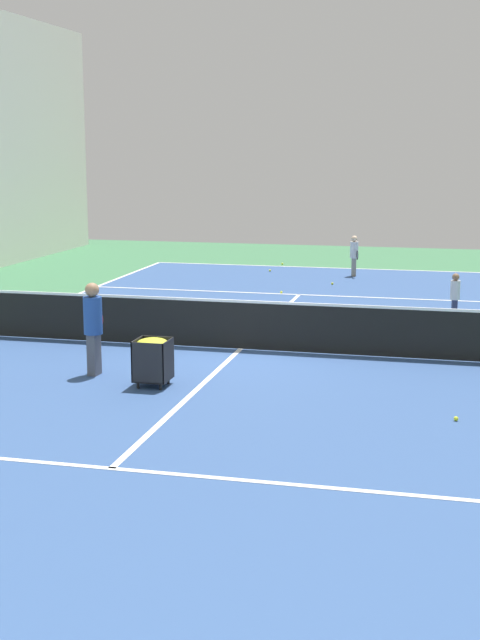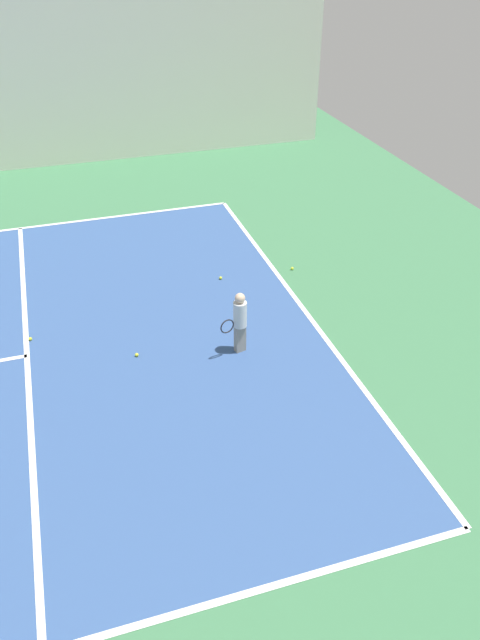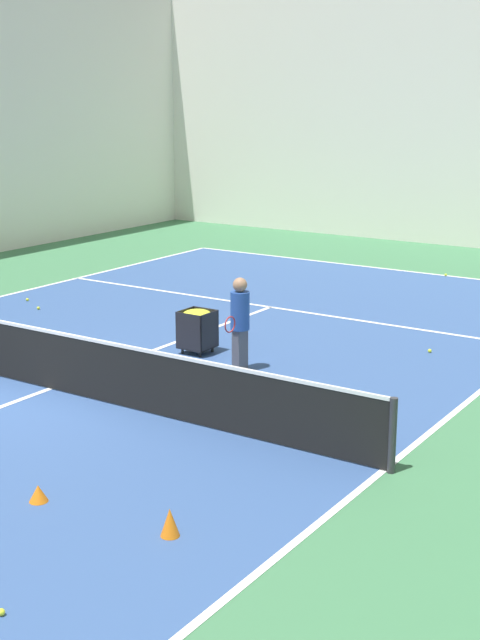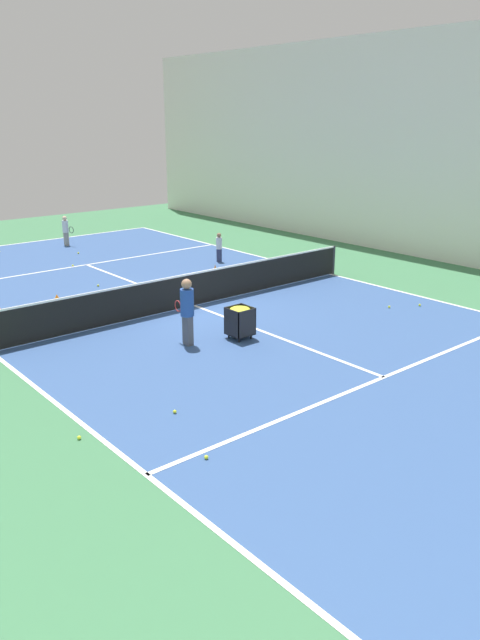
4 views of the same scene
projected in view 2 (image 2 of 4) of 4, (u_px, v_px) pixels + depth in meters
line_baseline_near at (303, 308)px, 12.95m from camera, size 11.62×0.10×0.00m
line_service_near at (27, 356)px, 11.55m from camera, size 11.62×0.10×0.00m
player_near_baseline at (240, 319)px, 11.31m from camera, size 0.33×0.57×1.24m
tennis_ball_1 at (137, 355)px, 11.53m from camera, size 0.07×0.07×0.07m
tennis_ball_4 at (30, 339)px, 11.96m from camera, size 0.07×0.07×0.07m
tennis_ball_7 at (292, 268)px, 14.31m from camera, size 0.07×0.07×0.07m
tennis_ball_11 at (221, 278)px, 13.94m from camera, size 0.07×0.07×0.07m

